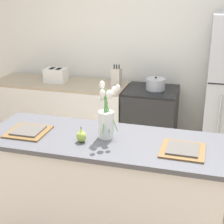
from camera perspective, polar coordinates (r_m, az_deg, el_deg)
back_wall at (r=4.32m, az=6.43°, el=11.29°), size 5.20×0.08×2.70m
kitchen_island at (r=2.78m, az=-1.44°, el=-13.33°), size 1.80×0.66×0.95m
back_counter at (r=4.48m, az=-8.40°, el=-0.53°), size 1.68×0.60×0.88m
stove_range at (r=4.16m, az=6.37°, el=-2.08°), size 0.60×0.61×0.88m
flower_vase at (r=2.51m, az=-0.96°, el=-0.98°), size 0.17×0.19×0.43m
pear_figurine at (r=2.49m, az=-5.13°, el=-3.97°), size 0.07×0.07×0.12m
plate_setting_left at (r=2.72m, az=-13.75°, el=-3.11°), size 0.30×0.30×0.02m
plate_setting_right at (r=2.41m, az=11.67°, el=-6.16°), size 0.30×0.30×0.02m
toaster at (r=4.35m, az=-9.33°, el=6.05°), size 0.28×0.18×0.17m
cooking_pot at (r=4.00m, az=7.25°, el=4.64°), size 0.22×0.22×0.16m
knife_block at (r=4.07m, az=0.77°, el=5.70°), size 0.10×0.14×0.27m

